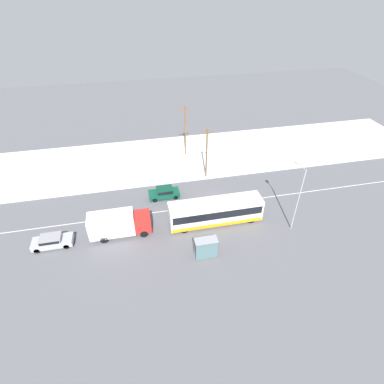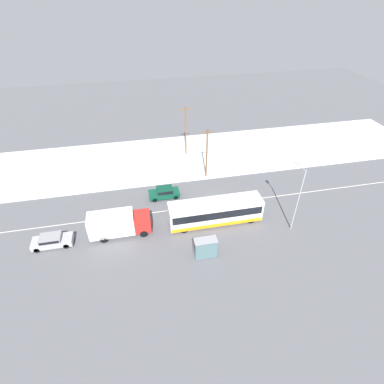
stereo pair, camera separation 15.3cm
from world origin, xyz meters
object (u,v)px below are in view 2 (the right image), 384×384
object	(u,v)px
city_bus	(215,212)
utility_pole_roadside	(207,153)
streetlamp	(298,193)
box_truck	(118,223)
parked_car_near_truck	(52,240)
sedan_car	(164,192)
bus_shelter	(206,247)
pedestrian_at_stop	(209,240)
utility_pole_snowlot	(186,131)

from	to	relation	value
city_bus	utility_pole_roadside	world-z (taller)	utility_pole_roadside
streetlamp	box_truck	bearing A→B (deg)	171.83
utility_pole_roadside	parked_car_near_truck	bearing A→B (deg)	-153.61
sedan_car	bus_shelter	world-z (taller)	bus_shelter
sedan_car	utility_pole_roadside	xyz separation A→B (m)	(6.87, 3.80, 3.29)
city_bus	utility_pole_roadside	distance (m)	10.48
bus_shelter	sedan_car	bearing A→B (deg)	104.27
sedan_car	pedestrian_at_stop	xyz separation A→B (m)	(3.64, -10.37, 0.29)
box_truck	streetlamp	xyz separation A→B (m)	(20.38, -2.93, 3.47)
streetlamp	utility_pole_roadside	distance (m)	14.84
parked_car_near_truck	streetlamp	bearing A→B (deg)	-5.42
sedan_car	utility_pole_snowlot	world-z (taller)	utility_pole_snowlot
parked_car_near_truck	bus_shelter	bearing A→B (deg)	-17.76
box_truck	pedestrian_at_stop	world-z (taller)	box_truck
city_bus	box_truck	bearing A→B (deg)	179.13
city_bus	bus_shelter	distance (m)	5.99
box_truck	utility_pole_roadside	world-z (taller)	utility_pole_roadside
city_bus	parked_car_near_truck	bearing A→B (deg)	-179.69
utility_pole_roadside	pedestrian_at_stop	bearing A→B (deg)	-102.81
box_truck	utility_pole_roadside	xyz separation A→B (m)	(13.01, 9.91, 2.40)
parked_car_near_truck	pedestrian_at_stop	size ratio (longest dim) A/B	2.46
pedestrian_at_stop	bus_shelter	size ratio (longest dim) A/B	0.72
box_truck	streetlamp	size ratio (longest dim) A/B	0.84
sedan_car	streetlamp	distance (m)	17.42
streetlamp	utility_pole_snowlot	bearing A→B (deg)	114.25
sedan_car	utility_pole_snowlot	size ratio (longest dim) A/B	0.49
box_truck	parked_car_near_truck	xyz separation A→B (m)	(-7.53, -0.28, -0.95)
box_truck	streetlamp	distance (m)	20.88
sedan_car	utility_pole_snowlot	distance (m)	12.78
box_truck	bus_shelter	distance (m)	10.72
pedestrian_at_stop	city_bus	bearing A→B (deg)	65.62
box_truck	pedestrian_at_stop	distance (m)	10.69
pedestrian_at_stop	utility_pole_roadside	bearing A→B (deg)	77.19
box_truck	utility_pole_snowlot	size ratio (longest dim) A/B	0.83
parked_car_near_truck	pedestrian_at_stop	distance (m)	17.77
box_truck	parked_car_near_truck	distance (m)	7.59
city_bus	utility_pole_roadside	bearing A→B (deg)	82.25
city_bus	bus_shelter	bearing A→B (deg)	-114.81
box_truck	utility_pole_snowlot	xyz separation A→B (m)	(11.31, 17.21, 2.75)
city_bus	pedestrian_at_stop	world-z (taller)	city_bus
utility_pole_roadside	bus_shelter	bearing A→B (deg)	-104.05
bus_shelter	city_bus	bearing A→B (deg)	65.19
bus_shelter	utility_pole_snowlot	size ratio (longest dim) A/B	0.29
pedestrian_at_stop	parked_car_near_truck	bearing A→B (deg)	167.05
pedestrian_at_stop	utility_pole_snowlot	distance (m)	21.79
city_bus	utility_pole_roadside	size ratio (longest dim) A/B	1.46
bus_shelter	pedestrian_at_stop	bearing A→B (deg)	63.92
parked_car_near_truck	utility_pole_roadside	xyz separation A→B (m)	(20.54, 10.19, 3.35)
box_truck	streetlamp	world-z (taller)	streetlamp
city_bus	pedestrian_at_stop	size ratio (longest dim) A/B	6.37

